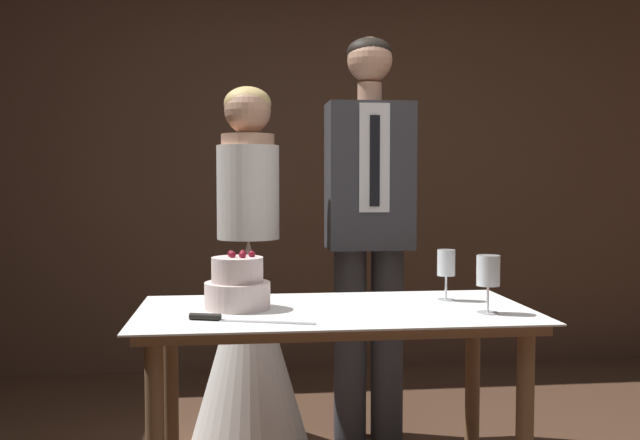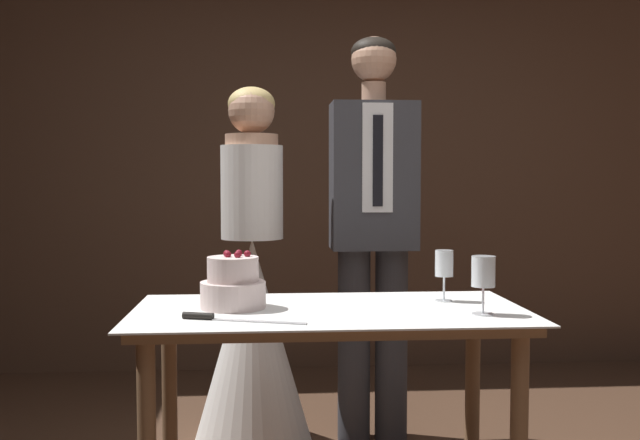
{
  "view_description": "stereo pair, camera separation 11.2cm",
  "coord_description": "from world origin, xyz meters",
  "views": [
    {
      "loc": [
        -0.48,
        -2.11,
        1.2
      ],
      "look_at": [
        -0.16,
        0.68,
        1.04
      ],
      "focal_mm": 40.0,
      "sensor_mm": 36.0,
      "label": 1
    },
    {
      "loc": [
        -0.37,
        -2.12,
        1.2
      ],
      "look_at": [
        -0.16,
        0.68,
        1.04
      ],
      "focal_mm": 40.0,
      "sensor_mm": 36.0,
      "label": 2
    }
  ],
  "objects": [
    {
      "name": "cake_knife",
      "position": [
        -0.52,
        0.08,
        0.78
      ],
      "size": [
        0.39,
        0.14,
        0.02
      ],
      "rotation": [
        0.0,
        0.0,
        -0.31
      ],
      "color": "silver",
      "rests_on": "cake_table"
    },
    {
      "name": "tiered_cake",
      "position": [
        -0.49,
        0.29,
        0.85
      ],
      "size": [
        0.22,
        0.22,
        0.2
      ],
      "color": "beige",
      "rests_on": "cake_table"
    },
    {
      "name": "bride",
      "position": [
        -0.44,
        1.1,
        0.6
      ],
      "size": [
        0.54,
        0.54,
        1.62
      ],
      "color": "white",
      "rests_on": "ground_plane"
    },
    {
      "name": "wine_glass_near",
      "position": [
        0.32,
        0.11,
        0.9
      ],
      "size": [
        0.08,
        0.08,
        0.19
      ],
      "color": "silver",
      "rests_on": "cake_table"
    },
    {
      "name": "wall_back",
      "position": [
        0.0,
        2.44,
        1.42
      ],
      "size": [
        5.36,
        0.12,
        2.83
      ],
      "primitive_type": "cube",
      "color": "#513828",
      "rests_on": "ground_plane"
    },
    {
      "name": "groom",
      "position": [
        0.11,
        1.1,
        1.03
      ],
      "size": [
        0.39,
        0.25,
        1.85
      ],
      "color": "#38383D",
      "rests_on": "ground_plane"
    },
    {
      "name": "wine_glass_middle",
      "position": [
        0.26,
        0.37,
        0.9
      ],
      "size": [
        0.06,
        0.06,
        0.18
      ],
      "color": "silver",
      "rests_on": "cake_table"
    },
    {
      "name": "cake_table",
      "position": [
        -0.16,
        0.25,
        0.66
      ],
      "size": [
        1.32,
        0.68,
        0.77
      ],
      "color": "brown",
      "rests_on": "ground_plane"
    }
  ]
}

